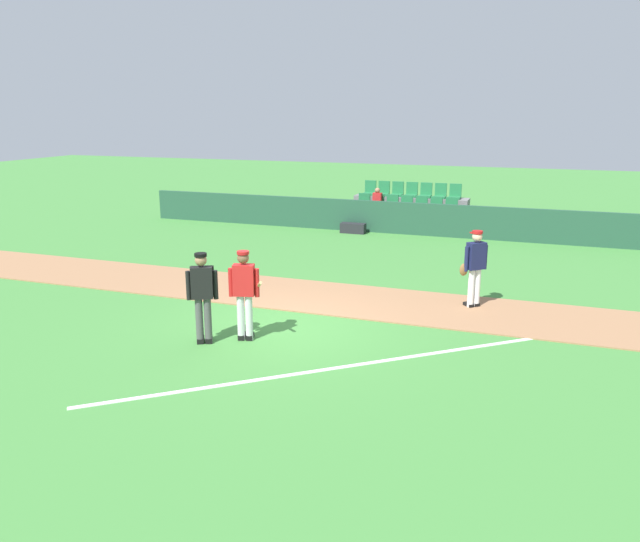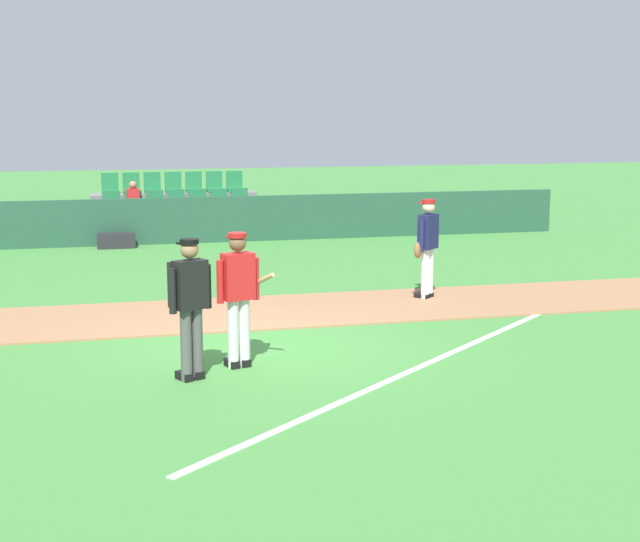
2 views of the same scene
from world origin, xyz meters
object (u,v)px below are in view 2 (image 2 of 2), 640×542
object	(u,v)px
equipment_bag	(116,241)
umpire_home_plate	(190,301)
batter_red_jersey	(239,294)
runner_navy_jersey	(427,245)

from	to	relation	value
equipment_bag	umpire_home_plate	bearing A→B (deg)	-87.17
batter_red_jersey	runner_navy_jersey	xyz separation A→B (m)	(3.88, 3.57, -0.01)
batter_red_jersey	runner_navy_jersey	size ratio (longest dim) A/B	1.00
umpire_home_plate	runner_navy_jersey	size ratio (longest dim) A/B	1.00
batter_red_jersey	runner_navy_jersey	distance (m)	5.27
umpire_home_plate	batter_red_jersey	bearing A→B (deg)	32.01
batter_red_jersey	equipment_bag	bearing A→B (deg)	96.35
umpire_home_plate	equipment_bag	world-z (taller)	umpire_home_plate
batter_red_jersey	umpire_home_plate	distance (m)	0.79
runner_navy_jersey	equipment_bag	world-z (taller)	runner_navy_jersey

